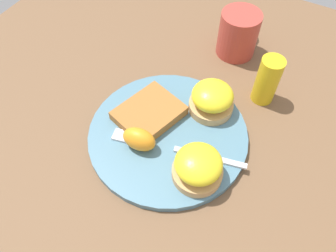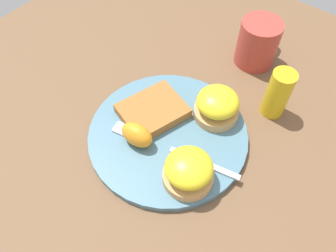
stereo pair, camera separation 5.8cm
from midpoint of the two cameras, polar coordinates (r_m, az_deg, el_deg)
The scene contains 9 objects.
ground_plane at distance 0.61m, azimuth 2.73°, elevation -2.05°, with size 1.10×1.10×0.00m, color brown.
plate at distance 0.60m, azimuth 2.75°, elevation -1.69°, with size 0.29×0.29×0.01m, color slate.
sandwich_benedict_left at distance 0.53m, azimuth 6.78°, elevation -7.94°, with size 0.08×0.08×0.06m.
sandwich_benedict_right at distance 0.61m, azimuth 11.27°, elevation 3.41°, with size 0.08×0.08×0.06m.
hashbrown_patty at distance 0.61m, azimuth 0.03°, elevation 2.49°, with size 0.12×0.09×0.02m, color #A0622C.
orange_wedge at distance 0.57m, azimuth -2.54°, elevation -1.78°, with size 0.06×0.04×0.04m, color orange.
fork at distance 0.58m, azimuth 2.44°, elevation -3.93°, with size 0.07×0.24×0.00m.
cup at distance 0.74m, azimuth 17.66°, elevation 13.55°, with size 0.12×0.09×0.10m.
condiment_bottle at distance 0.65m, azimuth 21.06°, elevation 5.10°, with size 0.04×0.04×0.10m, color gold.
Camera 2 is at (-0.26, -0.21, 0.51)m, focal length 35.00 mm.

